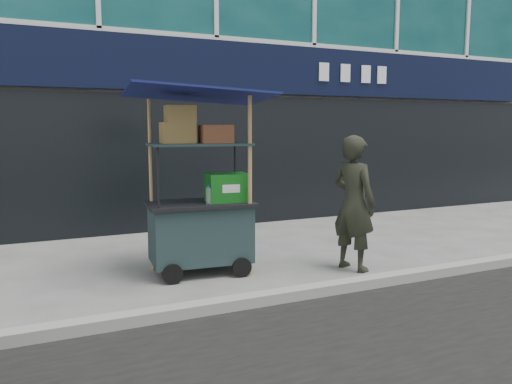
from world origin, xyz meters
name	(u,v)px	position (x,y,z in m)	size (l,w,h in m)	color
ground	(334,286)	(0.00, 0.00, 0.00)	(80.00, 80.00, 0.00)	#5F5E5A
curb	(344,286)	(0.00, -0.20, 0.06)	(80.00, 0.18, 0.12)	gray
vendor_cart	(201,209)	(-1.21, 1.17, 0.81)	(1.80, 1.35, 2.32)	#1C2E30
vendor_man	(354,203)	(0.60, 0.50, 0.86)	(0.63, 0.41, 1.73)	black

